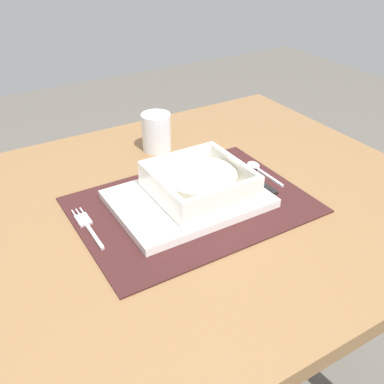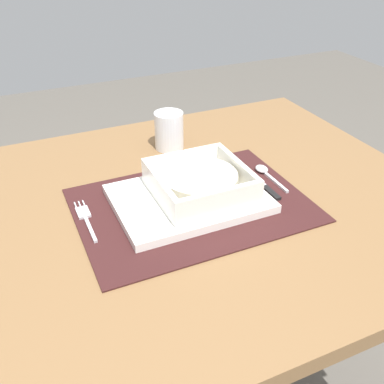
{
  "view_description": "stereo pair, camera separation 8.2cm",
  "coord_description": "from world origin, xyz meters",
  "px_view_note": "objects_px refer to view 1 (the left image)",
  "views": [
    {
      "loc": [
        -0.37,
        -0.61,
        1.22
      ],
      "look_at": [
        -0.01,
        -0.02,
        0.78
      ],
      "focal_mm": 41.86,
      "sensor_mm": 36.0,
      "label": 1
    },
    {
      "loc": [
        -0.29,
        -0.65,
        1.22
      ],
      "look_at": [
        -0.01,
        -0.02,
        0.78
      ],
      "focal_mm": 41.86,
      "sensor_mm": 36.0,
      "label": 2
    }
  ],
  "objects_px": {
    "porridge_bowl": "(199,183)",
    "fork": "(86,224)",
    "drinking_glass": "(157,134)",
    "butter_knife": "(258,181)",
    "dining_table": "(190,244)",
    "spoon": "(257,168)"
  },
  "relations": [
    {
      "from": "porridge_bowl",
      "to": "fork",
      "type": "distance_m",
      "value": 0.22
    },
    {
      "from": "fork",
      "to": "drinking_glass",
      "type": "xyz_separation_m",
      "value": [
        0.24,
        0.2,
        0.03
      ]
    },
    {
      "from": "butter_knife",
      "to": "dining_table",
      "type": "bearing_deg",
      "value": 170.46
    },
    {
      "from": "porridge_bowl",
      "to": "spoon",
      "type": "bearing_deg",
      "value": 12.5
    },
    {
      "from": "butter_knife",
      "to": "drinking_glass",
      "type": "xyz_separation_m",
      "value": [
        -0.1,
        0.24,
        0.03
      ]
    },
    {
      "from": "dining_table",
      "to": "spoon",
      "type": "bearing_deg",
      "value": 7.36
    },
    {
      "from": "butter_knife",
      "to": "drinking_glass",
      "type": "distance_m",
      "value": 0.27
    },
    {
      "from": "dining_table",
      "to": "drinking_glass",
      "type": "distance_m",
      "value": 0.27
    },
    {
      "from": "dining_table",
      "to": "butter_knife",
      "type": "distance_m",
      "value": 0.19
    },
    {
      "from": "porridge_bowl",
      "to": "drinking_glass",
      "type": "xyz_separation_m",
      "value": [
        0.03,
        0.24,
        -0.0
      ]
    },
    {
      "from": "fork",
      "to": "spoon",
      "type": "relative_size",
      "value": 1.19
    },
    {
      "from": "dining_table",
      "to": "butter_knife",
      "type": "relative_size",
      "value": 7.42
    },
    {
      "from": "dining_table",
      "to": "fork",
      "type": "height_order",
      "value": "fork"
    },
    {
      "from": "fork",
      "to": "drinking_glass",
      "type": "relative_size",
      "value": 1.54
    },
    {
      "from": "porridge_bowl",
      "to": "dining_table",
      "type": "bearing_deg",
      "value": 127.19
    },
    {
      "from": "porridge_bowl",
      "to": "fork",
      "type": "bearing_deg",
      "value": 171.33
    },
    {
      "from": "fork",
      "to": "drinking_glass",
      "type": "distance_m",
      "value": 0.32
    },
    {
      "from": "fork",
      "to": "spoon",
      "type": "bearing_deg",
      "value": 2.09
    },
    {
      "from": "dining_table",
      "to": "drinking_glass",
      "type": "height_order",
      "value": "drinking_glass"
    },
    {
      "from": "spoon",
      "to": "dining_table",
      "type": "bearing_deg",
      "value": -172.95
    },
    {
      "from": "porridge_bowl",
      "to": "drinking_glass",
      "type": "distance_m",
      "value": 0.24
    },
    {
      "from": "spoon",
      "to": "fork",
      "type": "bearing_deg",
      "value": -179.58
    }
  ]
}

